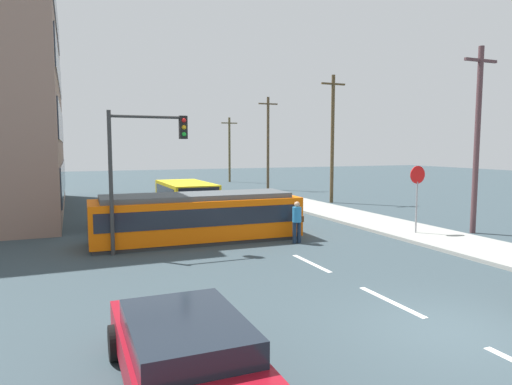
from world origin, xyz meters
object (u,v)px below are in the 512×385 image
(utility_pole_far, at_px, (268,142))
(streetcar_tram, at_px, (197,217))
(traffic_light_mast, at_px, (142,154))
(utility_pole_mid, at_px, (332,137))
(city_bus, at_px, (186,195))
(parked_sedan_mid, at_px, (125,216))
(parked_sedan_near, at_px, (185,350))
(utility_pole_near, at_px, (477,137))
(utility_pole_distant, at_px, (229,148))
(stop_sign, at_px, (417,185))
(pedestrian_crossing, at_px, (297,220))

(utility_pole_far, bearing_deg, streetcar_tram, -121.16)
(traffic_light_mast, xyz_separation_m, utility_pole_mid, (14.22, 10.26, 0.95))
(city_bus, bearing_deg, parked_sedan_mid, -132.92)
(city_bus, relative_size, utility_pole_mid, 0.65)
(streetcar_tram, distance_m, parked_sedan_mid, 4.65)
(parked_sedan_near, bearing_deg, utility_pole_near, 28.05)
(utility_pole_distant, bearing_deg, parked_sedan_mid, -118.76)
(parked_sedan_near, relative_size, utility_pole_near, 0.57)
(stop_sign, bearing_deg, traffic_light_mast, 173.73)
(parked_sedan_mid, height_order, traffic_light_mast, traffic_light_mast)
(stop_sign, bearing_deg, utility_pole_near, -9.35)
(pedestrian_crossing, bearing_deg, parked_sedan_mid, 135.44)
(city_bus, relative_size, pedestrian_crossing, 3.35)
(parked_sedan_mid, distance_m, traffic_light_mast, 6.02)
(parked_sedan_near, height_order, parked_sedan_mid, same)
(streetcar_tram, height_order, parked_sedan_mid, streetcar_tram)
(traffic_light_mast, distance_m, utility_pole_near, 14.25)
(utility_pole_near, bearing_deg, pedestrian_crossing, 172.56)
(streetcar_tram, relative_size, stop_sign, 2.92)
(streetcar_tram, bearing_deg, city_bus, 79.45)
(traffic_light_mast, bearing_deg, utility_pole_far, 55.82)
(parked_sedan_mid, height_order, utility_pole_mid, utility_pole_mid)
(pedestrian_crossing, relative_size, utility_pole_far, 0.20)
(pedestrian_crossing, height_order, parked_sedan_near, pedestrian_crossing)
(city_bus, height_order, traffic_light_mast, traffic_light_mast)
(streetcar_tram, distance_m, stop_sign, 9.43)
(city_bus, height_order, utility_pole_near, utility_pole_near)
(pedestrian_crossing, bearing_deg, utility_pole_near, -7.44)
(city_bus, bearing_deg, utility_pole_mid, 4.22)
(parked_sedan_mid, bearing_deg, stop_sign, -29.65)
(pedestrian_crossing, xyz_separation_m, utility_pole_near, (8.25, -1.08, 3.30))
(utility_pole_mid, xyz_separation_m, utility_pole_far, (-0.21, 10.37, -0.22))
(parked_sedan_near, bearing_deg, parked_sedan_mid, 87.23)
(streetcar_tram, xyz_separation_m, city_bus, (1.53, 8.20, 0.01))
(city_bus, bearing_deg, utility_pole_near, -47.43)
(utility_pole_near, bearing_deg, stop_sign, 170.65)
(parked_sedan_near, relative_size, parked_sedan_mid, 1.07)
(parked_sedan_near, bearing_deg, pedestrian_crossing, 53.47)
(parked_sedan_near, distance_m, utility_pole_far, 33.93)
(utility_pole_mid, xyz_separation_m, utility_pole_distant, (-0.43, 20.31, -0.83))
(utility_pole_far, relative_size, utility_pole_distant, 1.17)
(stop_sign, xyz_separation_m, utility_pole_mid, (2.90, 11.50, 2.31))
(city_bus, bearing_deg, pedestrian_crossing, -78.63)
(stop_sign, bearing_deg, utility_pole_far, 83.00)
(city_bus, distance_m, utility_pole_distant, 23.46)
(pedestrian_crossing, distance_m, utility_pole_mid, 14.17)
(pedestrian_crossing, bearing_deg, utility_pole_mid, 52.54)
(streetcar_tram, height_order, stop_sign, stop_sign)
(parked_sedan_near, bearing_deg, traffic_light_mast, 85.18)
(stop_sign, xyz_separation_m, utility_pole_near, (2.81, -0.46, 2.05))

